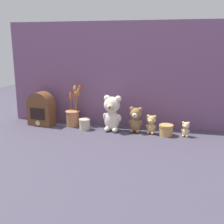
{
  "coord_description": "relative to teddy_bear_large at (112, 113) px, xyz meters",
  "views": [
    {
      "loc": [
        0.44,
        -1.89,
        0.62
      ],
      "look_at": [
        0.0,
        0.02,
        0.14
      ],
      "focal_mm": 45.0,
      "sensor_mm": 36.0,
      "label": 1
    }
  ],
  "objects": [
    {
      "name": "ground_plane",
      "position": [
        -0.0,
        -0.01,
        -0.14
      ],
      "size": [
        4.0,
        4.0,
        0.0
      ],
      "primitive_type": "plane",
      "color": "#3D3847"
    },
    {
      "name": "backdrop_wall",
      "position": [
        -0.0,
        0.15,
        0.25
      ],
      "size": [
        1.7,
        0.02,
        0.78
      ],
      "color": "#704C70",
      "rests_on": "ground"
    },
    {
      "name": "teddy_bear_large",
      "position": [
        0.0,
        0.0,
        0.0
      ],
      "size": [
        0.14,
        0.13,
        0.26
      ],
      "color": "beige",
      "rests_on": "ground"
    },
    {
      "name": "teddy_bear_medium",
      "position": [
        0.17,
        0.01,
        -0.04
      ],
      "size": [
        0.1,
        0.09,
        0.19
      ],
      "color": "olive",
      "rests_on": "ground"
    },
    {
      "name": "teddy_bear_small",
      "position": [
        0.28,
        -0.01,
        -0.07
      ],
      "size": [
        0.08,
        0.07,
        0.14
      ],
      "color": "tan",
      "rests_on": "ground"
    },
    {
      "name": "teddy_bear_tiny",
      "position": [
        0.51,
        -0.01,
        -0.08
      ],
      "size": [
        0.06,
        0.05,
        0.11
      ],
      "color": "#DBBC84",
      "rests_on": "ground"
    },
    {
      "name": "flower_vase",
      "position": [
        -0.32,
        0.06,
        -0.05
      ],
      "size": [
        0.12,
        0.12,
        0.32
      ],
      "color": "#AD7047",
      "rests_on": "ground"
    },
    {
      "name": "vintage_radio",
      "position": [
        -0.57,
        0.02,
        -0.01
      ],
      "size": [
        0.21,
        0.13,
        0.26
      ],
      "color": "brown",
      "rests_on": "ground"
    },
    {
      "name": "decorative_tin_tall",
      "position": [
        -0.21,
        -0.01,
        -0.1
      ],
      "size": [
        0.08,
        0.08,
        0.08
      ],
      "color": "beige",
      "rests_on": "ground"
    },
    {
      "name": "decorative_tin_short",
      "position": [
        0.38,
        -0.02,
        -0.1
      ],
      "size": [
        0.1,
        0.1,
        0.08
      ],
      "color": "tan",
      "rests_on": "ground"
    }
  ]
}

